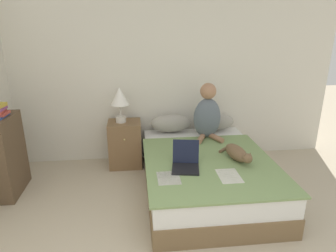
# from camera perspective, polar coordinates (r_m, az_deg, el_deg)

# --- Properties ---
(wall_back) EXTENTS (5.06, 0.05, 2.55)m
(wall_back) POSITION_cam_1_polar(r_m,az_deg,el_deg) (4.27, -1.65, 10.17)
(wall_back) COLOR beige
(wall_back) RESTS_ON ground_plane
(bed) EXTENTS (1.44, 2.00, 0.46)m
(bed) POSITION_cam_1_polar(r_m,az_deg,el_deg) (3.66, 7.12, -8.88)
(bed) COLOR brown
(bed) RESTS_ON ground_plane
(pillow_near) EXTENTS (0.57, 0.25, 0.25)m
(pillow_near) POSITION_cam_1_polar(r_m,az_deg,el_deg) (4.24, 0.52, 0.53)
(pillow_near) COLOR gray
(pillow_near) RESTS_ON bed
(pillow_far) EXTENTS (0.57, 0.25, 0.25)m
(pillow_far) POSITION_cam_1_polar(r_m,az_deg,el_deg) (4.35, 8.79, 0.82)
(pillow_far) COLOR gray
(pillow_far) RESTS_ON bed
(person_sitting) EXTENTS (0.37, 0.36, 0.74)m
(person_sitting) POSITION_cam_1_polar(r_m,az_deg,el_deg) (3.99, 7.49, 2.24)
(person_sitting) COLOR slate
(person_sitting) RESTS_ON bed
(cat_tabby) EXTENTS (0.27, 0.61, 0.17)m
(cat_tabby) POSITION_cam_1_polar(r_m,az_deg,el_deg) (3.46, 13.07, -5.05)
(cat_tabby) COLOR brown
(cat_tabby) RESTS_ON bed
(laptop_open) EXTENTS (0.33, 0.36, 0.27)m
(laptop_open) POSITION_cam_1_polar(r_m,az_deg,el_deg) (3.22, 3.37, -6.97)
(laptop_open) COLOR black
(laptop_open) RESTS_ON bed
(nightstand) EXTENTS (0.45, 0.41, 0.65)m
(nightstand) POSITION_cam_1_polar(r_m,az_deg,el_deg) (4.26, -8.16, -3.38)
(nightstand) COLOR brown
(nightstand) RESTS_ON ground_plane
(table_lamp) EXTENTS (0.25, 0.25, 0.48)m
(table_lamp) POSITION_cam_1_polar(r_m,az_deg,el_deg) (4.06, -9.18, 5.20)
(table_lamp) COLOR beige
(table_lamp) RESTS_ON nightstand
(bookshelf) EXTENTS (0.26, 0.60, 0.94)m
(bookshelf) POSITION_cam_1_polar(r_m,az_deg,el_deg) (3.96, -28.51, -5.02)
(bookshelf) COLOR brown
(bookshelf) RESTS_ON ground_plane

